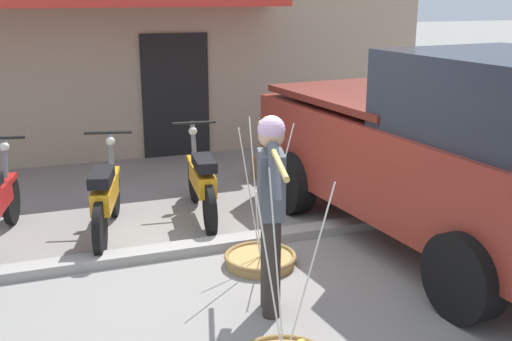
{
  "coord_description": "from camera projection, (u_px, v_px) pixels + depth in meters",
  "views": [
    {
      "loc": [
        -1.7,
        -5.18,
        2.62
      ],
      "look_at": [
        0.43,
        0.6,
        0.85
      ],
      "focal_mm": 43.55,
      "sensor_mm": 36.0,
      "label": 1
    }
  ],
  "objects": [
    {
      "name": "storefront_building",
      "position": [
        39.0,
        22.0,
        11.43
      ],
      "size": [
        13.0,
        6.0,
        4.2
      ],
      "color": "tan",
      "rests_on": "ground"
    },
    {
      "name": "parked_truck",
      "position": [
        448.0,
        152.0,
        6.44
      ],
      "size": [
        2.49,
        4.86,
        2.1
      ],
      "color": "maroon",
      "rests_on": "ground"
    },
    {
      "name": "wooden_crate",
      "position": [
        270.0,
        167.0,
        9.07
      ],
      "size": [
        0.44,
        0.36,
        0.32
      ],
      "primitive_type": "cube",
      "color": "olive",
      "rests_on": "ground"
    },
    {
      "name": "sidewalk_curb",
      "position": [
        214.0,
        244.0,
        6.58
      ],
      "size": [
        20.0,
        0.24,
        0.1
      ],
      "primitive_type": "cube",
      "color": "gray",
      "rests_on": "ground"
    },
    {
      "name": "fruit_vendor",
      "position": [
        271.0,
        202.0,
        5.04
      ],
      "size": [
        0.53,
        1.8,
        1.7
      ],
      "color": "#2D2823",
      "rests_on": "ground"
    },
    {
      "name": "motorcycle_third_in_row",
      "position": [
        201.0,
        182.0,
        7.39
      ],
      "size": [
        0.54,
        1.82,
        1.09
      ],
      "color": "black",
      "rests_on": "ground"
    },
    {
      "name": "motorcycle_second_in_row",
      "position": [
        106.0,
        197.0,
        6.84
      ],
      "size": [
        0.64,
        1.78,
        1.09
      ],
      "color": "black",
      "rests_on": "ground"
    },
    {
      "name": "ground_plane",
      "position": [
        235.0,
        276.0,
        5.96
      ],
      "size": [
        90.0,
        90.0,
        0.0
      ],
      "primitive_type": "plane",
      "color": "gray"
    },
    {
      "name": "fruit_basket_left_side",
      "position": [
        261.0,
        258.0,
        6.18
      ],
      "size": [
        0.72,
        0.72,
        1.45
      ],
      "color": "#B2894C",
      "rests_on": "ground"
    }
  ]
}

